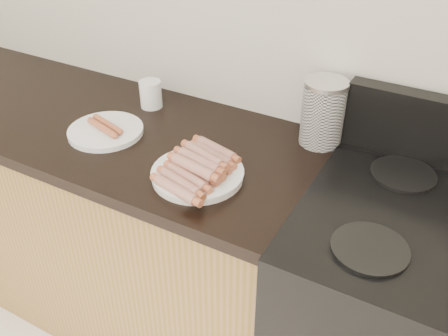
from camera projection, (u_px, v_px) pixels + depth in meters
The scene contains 10 objects.
cabinet_base at pixel (51, 200), 2.08m from camera, with size 2.20×0.59×0.86m, color olive.
counter_slab at pixel (27, 103), 1.82m from camera, with size 2.20×0.62×0.04m, color black.
burner_near_left at pixel (370, 249), 1.14m from camera, with size 0.18×0.18×0.01m, color black.
burner_far_left at pixel (403, 174), 1.39m from camera, with size 0.18×0.18×0.01m, color black.
main_plate at pixel (198, 175), 1.40m from camera, with size 0.26×0.26×0.02m, color silver.
side_plate at pixel (106, 131), 1.60m from camera, with size 0.24×0.24×0.02m, color silver.
hotdog_pile at pixel (197, 166), 1.38m from camera, with size 0.14×0.29×0.06m.
plain_sausages at pixel (105, 126), 1.59m from camera, with size 0.14×0.08×0.02m.
canister at pixel (323, 112), 1.50m from camera, with size 0.13×0.13×0.21m.
mug at pixel (151, 94), 1.73m from camera, with size 0.08×0.08×0.10m, color white.
Camera 1 is at (0.72, 0.61, 1.72)m, focal length 40.00 mm.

